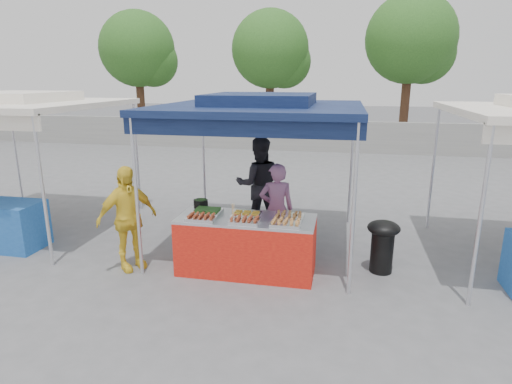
% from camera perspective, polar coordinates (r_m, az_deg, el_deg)
% --- Properties ---
extents(ground_plane, '(80.00, 80.00, 0.00)m').
position_cam_1_polar(ground_plane, '(6.63, -1.06, -10.13)').
color(ground_plane, slate).
extents(back_wall, '(40.00, 0.25, 1.20)m').
position_cam_1_polar(back_wall, '(17.05, 7.12, 7.43)').
color(back_wall, gray).
rests_on(back_wall, ground_plane).
extents(main_canopy, '(3.20, 3.20, 2.57)m').
position_cam_1_polar(main_canopy, '(6.97, 0.62, 11.33)').
color(main_canopy, silver).
rests_on(main_canopy, ground_plane).
extents(neighbor_stall_left, '(3.20, 3.20, 2.57)m').
position_cam_1_polar(neighbor_stall_left, '(8.76, -30.35, 4.97)').
color(neighbor_stall_left, silver).
rests_on(neighbor_stall_left, ground_plane).
extents(tree_0, '(3.40, 3.32, 5.71)m').
position_cam_1_polar(tree_0, '(20.78, -15.08, 17.53)').
color(tree_0, '#492C1C').
rests_on(tree_0, ground_plane).
extents(tree_1, '(3.35, 3.27, 5.61)m').
position_cam_1_polar(tree_1, '(19.11, 2.38, 18.06)').
color(tree_1, '#492C1C').
rests_on(tree_1, ground_plane).
extents(tree_2, '(3.59, 3.55, 6.10)m').
position_cam_1_polar(tree_2, '(19.14, 20.31, 18.18)').
color(tree_2, '#492C1C').
rests_on(tree_2, ground_plane).
extents(vendor_table, '(2.00, 0.80, 0.85)m').
position_cam_1_polar(vendor_table, '(6.37, -1.28, -7.04)').
color(vendor_table, red).
rests_on(vendor_table, ground_plane).
extents(food_tray_fl, '(0.42, 0.30, 0.07)m').
position_cam_1_polar(food_tray_fl, '(6.16, -7.29, -3.42)').
color(food_tray_fl, silver).
rests_on(food_tray_fl, vendor_table).
extents(food_tray_fm, '(0.42, 0.30, 0.07)m').
position_cam_1_polar(food_tray_fm, '(5.99, -1.56, -3.83)').
color(food_tray_fm, silver).
rests_on(food_tray_fm, vendor_table).
extents(food_tray_fr, '(0.42, 0.30, 0.07)m').
position_cam_1_polar(food_tray_fr, '(5.89, 3.99, -4.19)').
color(food_tray_fr, silver).
rests_on(food_tray_fr, vendor_table).
extents(food_tray_bl, '(0.42, 0.30, 0.07)m').
position_cam_1_polar(food_tray_bl, '(6.44, -6.49, -2.57)').
color(food_tray_bl, silver).
rests_on(food_tray_bl, vendor_table).
extents(food_tray_bm, '(0.42, 0.30, 0.07)m').
position_cam_1_polar(food_tray_bm, '(6.27, -1.25, -2.95)').
color(food_tray_bm, silver).
rests_on(food_tray_bm, vendor_table).
extents(food_tray_br, '(0.42, 0.30, 0.07)m').
position_cam_1_polar(food_tray_br, '(6.19, 4.44, -3.24)').
color(food_tray_br, silver).
rests_on(food_tray_br, vendor_table).
extents(cooking_pot, '(0.22, 0.22, 0.13)m').
position_cam_1_polar(cooking_pot, '(6.72, -7.37, -1.56)').
color(cooking_pot, black).
rests_on(cooking_pot, vendor_table).
extents(skewer_cup, '(0.07, 0.07, 0.09)m').
position_cam_1_polar(skewer_cup, '(6.00, -3.03, -3.73)').
color(skewer_cup, silver).
rests_on(skewer_cup, vendor_table).
extents(wok_burner, '(0.48, 0.48, 0.80)m').
position_cam_1_polar(wok_burner, '(6.62, 16.53, -6.38)').
color(wok_burner, black).
rests_on(wok_burner, ground_plane).
extents(crate_left, '(0.47, 0.33, 0.28)m').
position_cam_1_polar(crate_left, '(7.20, -2.90, -6.82)').
color(crate_left, '#163EB6').
rests_on(crate_left, ground_plane).
extents(crate_right, '(0.49, 0.34, 0.29)m').
position_cam_1_polar(crate_right, '(6.95, 1.36, -7.60)').
color(crate_right, '#163EB6').
rests_on(crate_right, ground_plane).
extents(crate_stacked, '(0.45, 0.32, 0.27)m').
position_cam_1_polar(crate_stacked, '(6.84, 1.37, -5.42)').
color(crate_stacked, '#163EB6').
rests_on(crate_stacked, crate_right).
extents(vendor_woman, '(0.62, 0.48, 1.52)m').
position_cam_1_polar(vendor_woman, '(6.91, 2.74, -2.33)').
color(vendor_woman, '#9A628E').
rests_on(vendor_woman, ground_plane).
extents(helper_man, '(1.01, 0.89, 1.77)m').
position_cam_1_polar(helper_man, '(8.01, 0.36, 1.04)').
color(helper_man, black).
rests_on(helper_man, ground_plane).
extents(customer_person, '(0.87, 0.98, 1.59)m').
position_cam_1_polar(customer_person, '(6.64, -16.78, -3.40)').
color(customer_person, yellow).
rests_on(customer_person, ground_plane).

